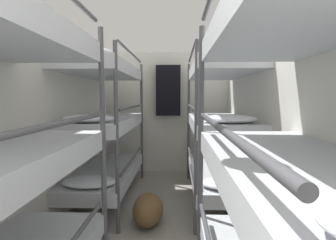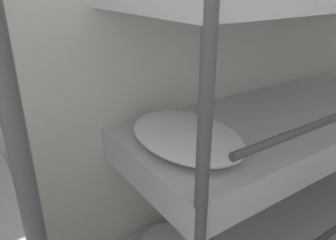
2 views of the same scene
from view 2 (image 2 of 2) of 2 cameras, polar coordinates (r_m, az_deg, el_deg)
wall_left at (r=1.57m, az=-22.00°, el=-4.22°), size 0.06×5.30×2.23m
bunk_stack_left_far at (r=1.88m, az=19.18°, el=-0.79°), size 0.75×1.90×2.00m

